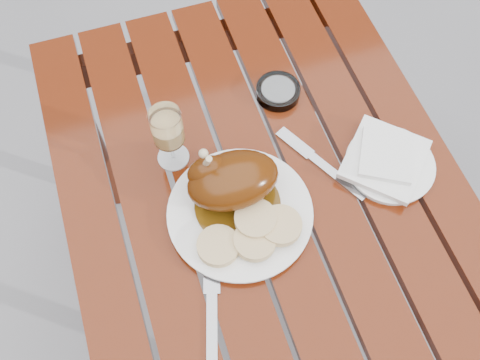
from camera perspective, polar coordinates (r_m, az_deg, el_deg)
name	(u,v)px	position (r m, az deg, el deg)	size (l,w,h in m)	color
ground	(262,311)	(1.77, 2.33, -13.78)	(60.00, 60.00, 0.00)	slate
table	(267,275)	(1.41, 2.88, -10.06)	(0.80, 1.20, 0.75)	#5E200B
dinner_plate	(240,213)	(1.05, 0.00, -3.59)	(0.29, 0.29, 0.02)	white
roast_duck	(230,180)	(1.02, -1.11, -0.03)	(0.18, 0.17, 0.13)	#513209
bread_dumplings	(252,233)	(1.01, 1.33, -5.63)	(0.20, 0.12, 0.03)	tan
wine_glass	(169,138)	(1.06, -7.56, 4.50)	(0.07, 0.07, 0.16)	#F0C26D
side_plate	(390,165)	(1.14, 15.67, 1.56)	(0.18, 0.18, 0.01)	white
napkin	(385,159)	(1.13, 15.19, 2.20)	(0.16, 0.15, 0.01)	white
ashtray	(278,91)	(1.20, 4.07, 9.41)	(0.10, 0.10, 0.02)	#B2B7BC
fork	(212,321)	(0.99, -3.01, -14.79)	(0.02, 0.16, 0.01)	gray
knife	(327,169)	(1.12, 9.28, 1.21)	(0.02, 0.20, 0.01)	gray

